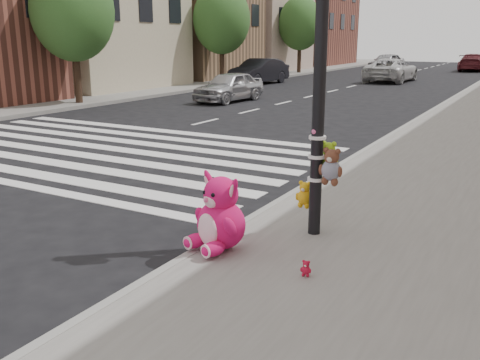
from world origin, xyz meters
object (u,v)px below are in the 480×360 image
Objects in this scene: car_silver_far at (229,87)px; red_teddy at (306,268)px; car_dark_far at (259,71)px; signal_pole at (321,116)px; car_white_near at (391,70)px; pink_bunny at (219,218)px.

red_teddy is at bearing -52.39° from car_silver_far.
car_silver_far is 0.84× the size of car_dark_far.
car_dark_far reaches higher than car_silver_far.
signal_pole is at bearing 99.53° from red_teddy.
signal_pole is at bearing 103.19° from car_white_near.
car_dark_far is (-3.03, 8.56, 0.10)m from car_silver_far.
signal_pole is at bearing 71.08° from pink_bunny.
signal_pole is 25.36m from car_dark_far.
pink_bunny is 0.19× the size of car_white_near.
car_white_near is (6.37, 5.50, -0.03)m from car_dark_far.
pink_bunny is at bearing -127.24° from signal_pole.
car_dark_far is (-12.43, 22.08, -0.98)m from signal_pole.
pink_bunny is 1.29m from red_teddy.
car_dark_far is at bearing 41.60° from car_white_near.
signal_pole reaches higher than car_dark_far.
car_dark_far reaches higher than car_white_near.
signal_pole is 4.10× the size of pink_bunny.
car_dark_far is at bearing 111.54° from red_teddy.
red_teddy is 0.05× the size of car_silver_far.
car_silver_far is (-9.40, 13.52, -1.08)m from signal_pole.
car_silver_far is (-8.56, 14.63, 0.10)m from pink_bunny.
signal_pole is 28.26m from car_white_near.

